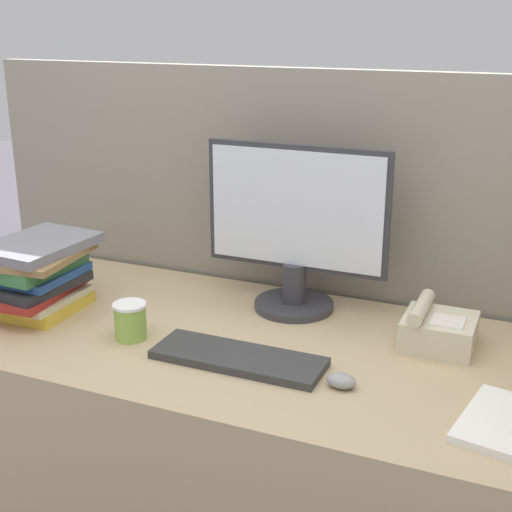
# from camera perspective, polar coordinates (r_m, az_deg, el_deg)

# --- Properties ---
(cubicle_panel_rear) EXTENTS (2.06, 0.04, 1.40)m
(cubicle_panel_rear) POSITION_cam_1_polar(r_m,az_deg,el_deg) (2.21, 3.16, -3.65)
(cubicle_panel_rear) COLOR gray
(cubicle_panel_rear) RESTS_ON ground_plane
(desk) EXTENTS (1.66, 0.75, 0.76)m
(desk) POSITION_cam_1_polar(r_m,az_deg,el_deg) (2.03, -1.25, -16.31)
(desk) COLOR tan
(desk) RESTS_ON ground_plane
(monitor) EXTENTS (0.51, 0.22, 0.46)m
(monitor) POSITION_cam_1_polar(r_m,az_deg,el_deg) (1.94, 3.18, 1.86)
(monitor) COLOR #333338
(monitor) RESTS_ON desk
(keyboard) EXTENTS (0.42, 0.14, 0.02)m
(keyboard) POSITION_cam_1_polar(r_m,az_deg,el_deg) (1.71, -1.42, -8.16)
(keyboard) COLOR #333333
(keyboard) RESTS_ON desk
(mouse) EXTENTS (0.07, 0.05, 0.03)m
(mouse) POSITION_cam_1_polar(r_m,az_deg,el_deg) (1.61, 6.83, -9.89)
(mouse) COLOR gray
(mouse) RESTS_ON desk
(coffee_cup) EXTENTS (0.09, 0.09, 0.10)m
(coffee_cup) POSITION_cam_1_polar(r_m,az_deg,el_deg) (1.84, -10.02, -5.13)
(coffee_cup) COLOR #8CB247
(coffee_cup) RESTS_ON desk
(book_stack) EXTENTS (0.26, 0.33, 0.20)m
(book_stack) POSITION_cam_1_polar(r_m,az_deg,el_deg) (2.05, -17.27, -1.48)
(book_stack) COLOR gold
(book_stack) RESTS_ON desk
(desk_telephone) EXTENTS (0.17, 0.18, 0.11)m
(desk_telephone) POSITION_cam_1_polar(r_m,az_deg,el_deg) (1.83, 14.31, -5.71)
(desk_telephone) COLOR beige
(desk_telephone) RESTS_ON desk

